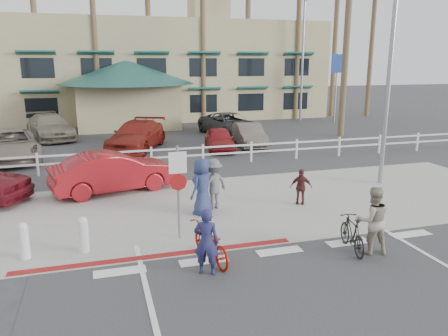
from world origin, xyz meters
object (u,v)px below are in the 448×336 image
object	(u,v)px
bike_red	(210,243)
car_white_sedan	(114,172)
sign_post	(178,188)
bike_black	(352,234)

from	to	relation	value
bike_red	car_white_sedan	size ratio (longest dim) A/B	0.40
sign_post	bike_red	xyz separation A→B (m)	(0.46, -1.61, -0.97)
sign_post	car_white_sedan	size ratio (longest dim) A/B	0.64
bike_red	bike_black	distance (m)	3.66
car_white_sedan	sign_post	bearing A→B (deg)	-177.89
sign_post	car_white_sedan	xyz separation A→B (m)	(-1.49, 5.11, -0.70)
bike_red	bike_black	size ratio (longest dim) A/B	1.17
sign_post	car_white_sedan	bearing A→B (deg)	106.25
sign_post	bike_red	bearing A→B (deg)	-73.94
car_white_sedan	bike_black	bearing A→B (deg)	-156.27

